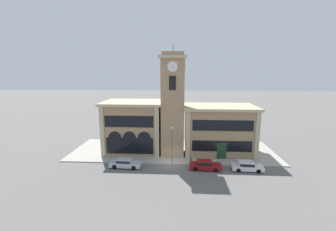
{
  "coord_description": "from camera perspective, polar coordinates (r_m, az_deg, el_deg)",
  "views": [
    {
      "loc": [
        1.35,
        -32.9,
        14.06
      ],
      "look_at": [
        -0.71,
        2.6,
        7.29
      ],
      "focal_mm": 24.0,
      "sensor_mm": 36.0,
      "label": 1
    }
  ],
  "objects": [
    {
      "name": "parked_car_near",
      "position": [
        35.14,
        -10.83,
        -11.77
      ],
      "size": [
        4.79,
        1.97,
        1.33
      ],
      "rotation": [
        0.0,
        0.0,
        -0.06
      ],
      "color": "#B2B7C1",
      "rests_on": "ground_plane"
    },
    {
      "name": "sidewalk_kerb",
      "position": [
        41.43,
        1.27,
        -8.96
      ],
      "size": [
        36.03,
        12.15,
        0.15
      ],
      "color": "#A39E93",
      "rests_on": "ground_plane"
    },
    {
      "name": "town_hall_right_wing",
      "position": [
        41.01,
        12.72,
        -3.34
      ],
      "size": [
        12.51,
        8.26,
        8.43
      ],
      "color": "#9E7F5B",
      "rests_on": "ground_plane"
    },
    {
      "name": "clock_tower",
      "position": [
        37.79,
        1.24,
        2.68
      ],
      "size": [
        4.5,
        4.5,
        18.56
      ],
      "color": "#9E7F5B",
      "rests_on": "ground_plane"
    },
    {
      "name": "town_hall_left_wing",
      "position": [
        41.25,
        -8.65,
        -2.65
      ],
      "size": [
        10.56,
        8.26,
        9.08
      ],
      "color": "#9E7F5B",
      "rests_on": "ground_plane"
    },
    {
      "name": "bollard",
      "position": [
        35.75,
        5.8,
        -11.28
      ],
      "size": [
        0.18,
        0.18,
        1.06
      ],
      "color": "black",
      "rests_on": "sidewalk_kerb"
    },
    {
      "name": "ground_plane",
      "position": [
        35.8,
        0.91,
        -12.35
      ],
      "size": [
        300.0,
        300.0,
        0.0
      ],
      "primitive_type": "plane",
      "color": "#605E5B"
    },
    {
      "name": "parked_car_far",
      "position": [
        35.51,
        19.38,
        -11.97
      ],
      "size": [
        4.57,
        2.06,
        1.34
      ],
      "rotation": [
        0.0,
        0.0,
        -0.06
      ],
      "color": "silver",
      "rests_on": "ground_plane"
    },
    {
      "name": "street_lamp",
      "position": [
        34.77,
        1.11,
        -6.1
      ],
      "size": [
        0.36,
        0.36,
        5.83
      ],
      "color": "#4C4C51",
      "rests_on": "sidewalk_kerb"
    },
    {
      "name": "parked_car_mid",
      "position": [
        34.34,
        9.35,
        -12.26
      ],
      "size": [
        4.72,
        1.99,
        1.35
      ],
      "rotation": [
        0.0,
        0.0,
        -0.06
      ],
      "color": "maroon",
      "rests_on": "ground_plane"
    }
  ]
}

